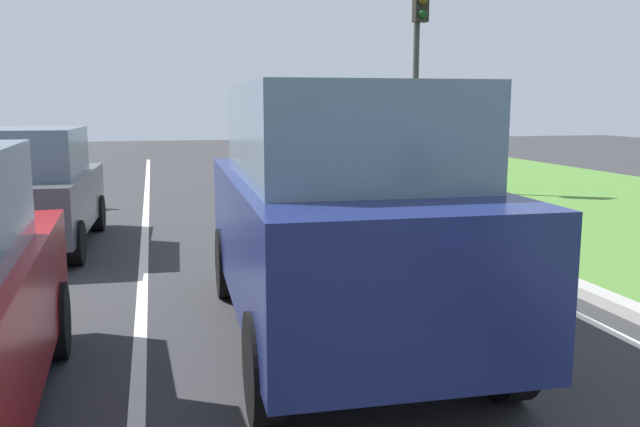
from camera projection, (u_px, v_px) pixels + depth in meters
ground_plane at (190, 238)px, 10.70m from camera, size 60.00×60.00×0.00m
lane_line_center at (145, 240)px, 10.53m from camera, size 0.12×32.00×0.01m
lane_line_right_edge at (402, 228)px, 11.56m from camera, size 0.12×32.00×0.01m
curb_right at (429, 224)px, 11.67m from camera, size 0.24×48.00×0.12m
car_suv_ahead at (338, 212)px, 5.96m from camera, size 2.08×4.55×2.28m
car_hatchback_far at (30, 190)px, 9.76m from camera, size 1.84×3.76×1.78m
traffic_light_near_right at (418, 45)px, 15.39m from camera, size 0.32×0.50×5.21m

